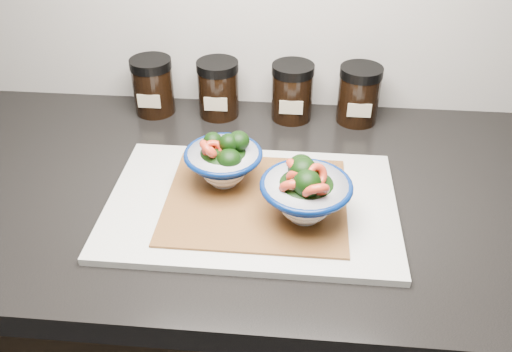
# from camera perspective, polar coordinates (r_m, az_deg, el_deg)

# --- Properties ---
(countertop) EXTENTS (3.50, 0.60, 0.04)m
(countertop) POSITION_cam_1_polar(r_m,az_deg,el_deg) (0.91, -0.63, -2.10)
(countertop) COLOR black
(countertop) RESTS_ON cabinet
(cutting_board) EXTENTS (0.45, 0.30, 0.01)m
(cutting_board) POSITION_cam_1_polar(r_m,az_deg,el_deg) (0.85, -0.46, -3.01)
(cutting_board) COLOR beige
(cutting_board) RESTS_ON countertop
(bamboo_mat) EXTENTS (0.28, 0.24, 0.00)m
(bamboo_mat) POSITION_cam_1_polar(r_m,az_deg,el_deg) (0.85, 0.00, -2.54)
(bamboo_mat) COLOR #92602B
(bamboo_mat) RESTS_ON cutting_board
(bowl_left) EXTENTS (0.13, 0.13, 0.09)m
(bowl_left) POSITION_cam_1_polar(r_m,az_deg,el_deg) (0.86, -3.42, 1.57)
(bowl_left) COLOR white
(bowl_left) RESTS_ON bamboo_mat
(bowl_right) EXTENTS (0.14, 0.14, 0.10)m
(bowl_right) POSITION_cam_1_polar(r_m,az_deg,el_deg) (0.79, 5.23, -1.69)
(bowl_right) COLOR white
(bowl_right) RESTS_ON bamboo_mat
(spice_jar_a) EXTENTS (0.08, 0.08, 0.11)m
(spice_jar_a) POSITION_cam_1_polar(r_m,az_deg,el_deg) (1.11, -10.79, 9.30)
(spice_jar_a) COLOR black
(spice_jar_a) RESTS_ON countertop
(spice_jar_b) EXTENTS (0.08, 0.08, 0.11)m
(spice_jar_b) POSITION_cam_1_polar(r_m,az_deg,el_deg) (1.08, -3.99, 9.16)
(spice_jar_b) COLOR black
(spice_jar_b) RESTS_ON countertop
(spice_jar_c) EXTENTS (0.08, 0.08, 0.11)m
(spice_jar_c) POSITION_cam_1_polar(r_m,az_deg,el_deg) (1.07, 3.83, 8.85)
(spice_jar_c) COLOR black
(spice_jar_c) RESTS_ON countertop
(spice_jar_d) EXTENTS (0.08, 0.08, 0.11)m
(spice_jar_d) POSITION_cam_1_polar(r_m,az_deg,el_deg) (1.08, 10.77, 8.43)
(spice_jar_d) COLOR black
(spice_jar_d) RESTS_ON countertop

